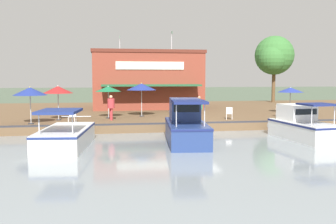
{
  "coord_description": "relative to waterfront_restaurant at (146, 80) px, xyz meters",
  "views": [
    {
      "loc": [
        23.49,
        -5.96,
        3.61
      ],
      "look_at": [
        -1.0,
        -1.95,
        1.3
      ],
      "focal_mm": 40.0,
      "sensor_mm": 36.0,
      "label": 1
    }
  ],
  "objects": [
    {
      "name": "cafe_chair_mid_patio",
      "position": [
        11.59,
        4.78,
        -2.3
      ],
      "size": [
        0.56,
        0.56,
        0.85
      ],
      "color": "white",
      "rests_on": "quay_deck"
    },
    {
      "name": "motorboat_second_along",
      "position": [
        17.14,
        0.36,
        -2.44
      ],
      "size": [
        6.38,
        2.58,
        2.37
      ],
      "color": "navy",
      "rests_on": "river_water"
    },
    {
      "name": "cafe_chair_far_corner_seat",
      "position": [
        11.92,
        -6.18,
        -2.3
      ],
      "size": [
        0.5,
        0.5,
        0.85
      ],
      "color": "white",
      "rests_on": "quay_deck"
    },
    {
      "name": "cafe_chair_back_row_seat",
      "position": [
        10.48,
        9.94,
        -2.3
      ],
      "size": [
        0.53,
        0.53,
        0.85
      ],
      "color": "white",
      "rests_on": "quay_deck"
    },
    {
      "name": "patio_umbrella_far_corner",
      "position": [
        10.19,
        -7.27,
        -0.63
      ],
      "size": [
        2.07,
        2.07,
        2.44
      ],
      "color": "#B7B7B7",
      "rests_on": "quay_deck"
    },
    {
      "name": "person_at_quay_edge",
      "position": [
        10.86,
        -3.62,
        -1.66
      ],
      "size": [
        0.5,
        0.5,
        1.76
      ],
      "color": "#B23338",
      "rests_on": "quay_deck"
    },
    {
      "name": "patio_umbrella_near_quay_edge",
      "position": [
        8.62,
        -1.27,
        -0.49
      ],
      "size": [
        2.28,
        2.28,
        2.58
      ],
      "color": "#B7B7B7",
      "rests_on": "quay_deck"
    },
    {
      "name": "ground_plane",
      "position": [
        13.77,
        2.06,
        -3.37
      ],
      "size": [
        220.0,
        220.0,
        0.0
      ],
      "primitive_type": "plane",
      "color": "#4C5B47"
    },
    {
      "name": "motorboat_nearest_quay",
      "position": [
        17.43,
        -5.92,
        -2.73
      ],
      "size": [
        6.49,
        2.77,
        2.01
      ],
      "color": "white",
      "rests_on": "river_water"
    },
    {
      "name": "quay_deck",
      "position": [
        2.77,
        2.06,
        -3.07
      ],
      "size": [
        22.0,
        56.0,
        0.6
      ],
      "primitive_type": "cube",
      "color": "brown",
      "rests_on": "ground"
    },
    {
      "name": "cafe_chair_beside_entrance",
      "position": [
        8.0,
        1.36,
        -2.3
      ],
      "size": [
        0.48,
        0.48,
        0.85
      ],
      "color": "white",
      "rests_on": "quay_deck"
    },
    {
      "name": "patio_umbrella_mid_patio_left",
      "position": [
        7.89,
        11.35,
        -0.82
      ],
      "size": [
        2.13,
        2.13,
        2.19
      ],
      "color": "#B7B7B7",
      "rests_on": "quay_deck"
    },
    {
      "name": "patio_umbrella_back_row",
      "position": [
        12.19,
        -8.75,
        -0.66
      ],
      "size": [
        2.13,
        2.13,
        2.41
      ],
      "color": "#B7B7B7",
      "rests_on": "quay_deck"
    },
    {
      "name": "cafe_chair_under_first_umbrella",
      "position": [
        10.54,
        9.12,
        -2.3
      ],
      "size": [
        0.44,
        0.44,
        0.85
      ],
      "color": "white",
      "rests_on": "quay_deck"
    },
    {
      "name": "waterfront_restaurant",
      "position": [
        0.0,
        0.0,
        0.0
      ],
      "size": [
        8.96,
        10.5,
        7.59
      ],
      "color": "brown",
      "rests_on": "quay_deck"
    },
    {
      "name": "patio_umbrella_mid_patio_right",
      "position": [
        9.44,
        -3.79,
        -0.62
      ],
      "size": [
        1.9,
        1.9,
        2.39
      ],
      "color": "#B7B7B7",
      "rests_on": "quay_deck"
    },
    {
      "name": "person_mid_patio",
      "position": [
        12.73,
        2.25,
        -1.67
      ],
      "size": [
        0.49,
        0.49,
        1.74
      ],
      "color": "#337547",
      "rests_on": "quay_deck"
    },
    {
      "name": "motorboat_far_downstream",
      "position": [
        17.2,
        7.1,
        -2.57
      ],
      "size": [
        5.71,
        2.41,
        2.13
      ],
      "color": "white",
      "rests_on": "river_water"
    },
    {
      "name": "quay_edge_fender",
      "position": [
        13.67,
        2.06,
        -2.72
      ],
      "size": [
        0.2,
        50.4,
        0.1
      ],
      "primitive_type": "cube",
      "color": "#2D2D33",
      "rests_on": "quay_deck"
    },
    {
      "name": "tree_downstream_bank",
      "position": [
        -4.95,
        15.77,
        2.71
      ],
      "size": [
        4.87,
        4.63,
        7.93
      ],
      "color": "brown",
      "rests_on": "quay_deck"
    }
  ]
}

